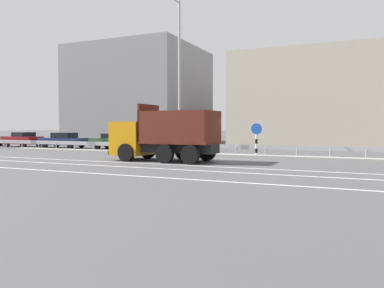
% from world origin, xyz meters
% --- Properties ---
extents(ground_plane, '(320.00, 320.00, 0.00)m').
position_xyz_m(ground_plane, '(0.00, 0.00, 0.00)').
color(ground_plane, '#4C4C4F').
extents(lane_strip_0, '(70.94, 0.16, 0.01)m').
position_xyz_m(lane_strip_0, '(-2.60, -3.96, 0.00)').
color(lane_strip_0, silver).
rests_on(lane_strip_0, ground_plane).
extents(lane_strip_1, '(70.94, 0.16, 0.01)m').
position_xyz_m(lane_strip_1, '(-2.60, -5.85, 0.00)').
color(lane_strip_1, silver).
rests_on(lane_strip_1, ground_plane).
extents(lane_strip_2, '(70.94, 0.16, 0.01)m').
position_xyz_m(lane_strip_2, '(-2.60, -8.63, 0.00)').
color(lane_strip_2, silver).
rests_on(lane_strip_2, ground_plane).
extents(median_island, '(39.02, 1.10, 0.18)m').
position_xyz_m(median_island, '(0.00, 2.36, 0.09)').
color(median_island, gray).
rests_on(median_island, ground_plane).
extents(median_guardrail, '(70.94, 0.09, 0.78)m').
position_xyz_m(median_guardrail, '(-0.00, 3.58, 0.57)').
color(median_guardrail, '#9EA0A5').
rests_on(median_guardrail, ground_plane).
extents(dump_truck, '(6.46, 2.76, 3.36)m').
position_xyz_m(dump_truck, '(-3.38, -2.15, 1.22)').
color(dump_truck, orange).
rests_on(dump_truck, ground_plane).
extents(median_road_sign, '(0.79, 0.16, 2.29)m').
position_xyz_m(median_road_sign, '(1.72, 2.36, 1.23)').
color(median_road_sign, white).
rests_on(median_road_sign, ground_plane).
extents(street_lamp_1, '(0.70, 2.74, 10.85)m').
position_xyz_m(street_lamp_1, '(-3.83, 2.09, 5.98)').
color(street_lamp_1, '#ADADB2').
rests_on(street_lamp_1, ground_plane).
extents(parked_car_1, '(4.04, 2.10, 1.48)m').
position_xyz_m(parked_car_1, '(-23.11, 5.87, 0.76)').
color(parked_car_1, maroon).
rests_on(parked_car_1, ground_plane).
extents(parked_car_2, '(4.89, 1.94, 1.47)m').
position_xyz_m(parked_car_2, '(-17.91, 5.95, 0.74)').
color(parked_car_2, navy).
rests_on(parked_car_2, ground_plane).
extents(parked_car_3, '(4.81, 2.09, 1.42)m').
position_xyz_m(parked_car_3, '(-12.15, 6.33, 0.73)').
color(parked_car_3, '#335B33').
rests_on(parked_car_3, ground_plane).
extents(background_building_0, '(14.55, 13.29, 11.76)m').
position_xyz_m(background_building_0, '(-17.55, 19.32, 5.88)').
color(background_building_0, gray).
rests_on(background_building_0, ground_plane).
extents(background_building_1, '(18.82, 14.52, 9.42)m').
position_xyz_m(background_building_1, '(5.27, 20.63, 4.71)').
color(background_building_1, '#B7AD99').
rests_on(background_building_1, ground_plane).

